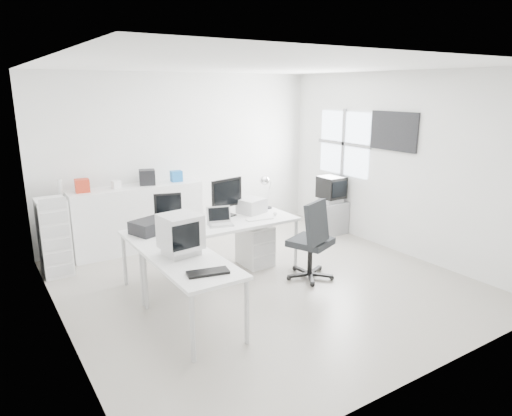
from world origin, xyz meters
TOP-DOWN VIEW (x-y plane):
  - floor at (0.00, 0.00)m, footprint 5.00×5.00m
  - ceiling at (0.00, 0.00)m, footprint 5.00×5.00m
  - back_wall at (0.00, 2.50)m, footprint 5.00×0.02m
  - left_wall at (-2.50, 0.00)m, footprint 0.02×5.00m
  - right_wall at (2.50, 0.00)m, footprint 0.02×5.00m
  - window at (2.48, 1.20)m, footprint 0.02×1.20m
  - wall_picture at (2.47, 0.10)m, footprint 0.04×0.90m
  - main_desk at (-0.44, 0.59)m, footprint 2.40×0.80m
  - side_desk at (-1.29, -0.51)m, footprint 0.70×1.40m
  - drawer_pedestal at (0.26, 0.64)m, footprint 0.40×0.50m
  - inkjet_printer at (-1.29, 0.69)m, footprint 0.55×0.49m
  - lcd_monitor_small at (-0.99, 0.84)m, footprint 0.40×0.30m
  - lcd_monitor_large at (-0.09, 0.84)m, footprint 0.57×0.32m
  - laptop at (-0.39, 0.49)m, footprint 0.39×0.40m
  - white_keyboard at (0.21, 0.44)m, footprint 0.40×0.17m
  - white_mouse at (0.51, 0.49)m, footprint 0.06×0.06m
  - laser_printer at (0.31, 0.81)m, footprint 0.44×0.41m
  - desk_lamp at (0.66, 0.89)m, footprint 0.19×0.19m
  - crt_monitor at (-1.29, -0.26)m, footprint 0.45×0.45m
  - black_keyboard at (-1.29, -0.91)m, footprint 0.44×0.25m
  - office_chair at (0.63, -0.19)m, footprint 0.86×0.86m
  - tv_cabinet at (2.22, 1.18)m, footprint 0.53×0.43m
  - crt_tv at (2.22, 1.18)m, footprint 0.50×0.48m
  - sideboard at (-0.96, 2.24)m, footprint 2.09×0.52m
  - clutter_box_a at (-1.76, 2.24)m, footprint 0.21×0.19m
  - clutter_box_b at (-1.26, 2.24)m, footprint 0.14×0.13m
  - clutter_box_c at (-0.76, 2.24)m, footprint 0.30×0.28m
  - clutter_box_d at (-0.26, 2.24)m, footprint 0.19×0.17m
  - clutter_bottle at (-2.06, 2.28)m, footprint 0.07×0.07m
  - filing_cabinet at (-2.28, 1.84)m, footprint 0.38×0.45m

SIDE VIEW (x-z plane):
  - floor at x=0.00m, z-range -0.01..0.01m
  - tv_cabinet at x=2.22m, z-range 0.00..0.58m
  - drawer_pedestal at x=0.26m, z-range 0.00..0.60m
  - main_desk at x=-0.44m, z-range 0.00..0.75m
  - side_desk at x=-1.29m, z-range 0.00..0.75m
  - sideboard at x=-0.96m, z-range 0.00..1.04m
  - filing_cabinet at x=-2.28m, z-range 0.00..1.09m
  - office_chair at x=0.63m, z-range 0.00..1.15m
  - white_keyboard at x=0.21m, z-range 0.75..0.77m
  - black_keyboard at x=-1.29m, z-range 0.75..0.78m
  - white_mouse at x=0.51m, z-range 0.75..0.81m
  - crt_tv at x=2.22m, z-range 0.58..1.03m
  - inkjet_printer at x=-1.29m, z-range 0.75..0.91m
  - laser_printer at x=0.31m, z-range 0.75..0.96m
  - laptop at x=-0.39m, z-range 0.75..0.96m
  - lcd_monitor_small at x=-0.99m, z-range 0.75..1.20m
  - crt_monitor at x=-1.29m, z-range 0.75..1.21m
  - desk_lamp at x=0.66m, z-range 0.75..1.23m
  - lcd_monitor_large at x=-0.09m, z-range 0.75..1.31m
  - clutter_box_b at x=-1.26m, z-range 1.04..1.16m
  - clutter_box_d at x=-0.26m, z-range 1.04..1.22m
  - clutter_box_a at x=-1.76m, z-range 1.04..1.24m
  - clutter_bottle at x=-2.06m, z-range 1.04..1.26m
  - clutter_box_c at x=-0.76m, z-range 1.04..1.29m
  - back_wall at x=0.00m, z-range 0.00..2.80m
  - left_wall at x=-2.50m, z-range 0.00..2.80m
  - right_wall at x=2.50m, z-range 0.00..2.80m
  - window at x=2.48m, z-range 1.05..2.15m
  - wall_picture at x=2.47m, z-range 1.60..2.20m
  - ceiling at x=0.00m, z-range 2.79..2.80m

